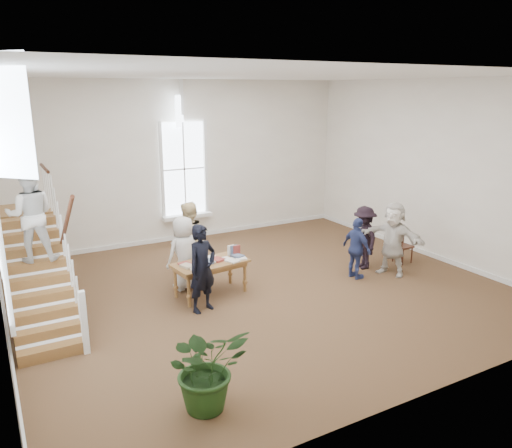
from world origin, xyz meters
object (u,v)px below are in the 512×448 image
library_table (211,265)px  police_officer (202,268)px  person_yellow (188,241)px  elderly_woman (184,253)px  floor_plant (207,367)px  woman_cluster_c (393,239)px  woman_cluster_a (357,248)px  woman_cluster_b (364,238)px  side_chair (401,242)px

library_table → police_officer: 0.82m
person_yellow → elderly_woman: bearing=23.3°
library_table → floor_plant: 3.92m
person_yellow → library_table: bearing=57.0°
police_officer → floor_plant: police_officer is taller
woman_cluster_c → floor_plant: size_ratio=1.42×
woman_cluster_a → person_yellow: bearing=57.8°
elderly_woman → woman_cluster_b: bearing=155.9°
person_yellow → woman_cluster_a: person_yellow is taller
library_table → woman_cluster_a: size_ratio=1.15×
library_table → woman_cluster_c: woman_cluster_c is taller
elderly_woman → woman_cluster_a: (3.67, -1.33, -0.10)m
elderly_woman → person_yellow: 0.59m
police_officer → person_yellow: size_ratio=0.97×
library_table → police_officer: (-0.45, -0.65, 0.22)m
woman_cluster_a → elderly_woman: bearing=66.4°
elderly_woman → person_yellow: person_yellow is taller
woman_cluster_a → library_table: bearing=73.9°
woman_cluster_a → side_chair: bearing=-82.3°
police_officer → library_table: bearing=36.6°
person_yellow → woman_cluster_a: bearing=115.7°
library_table → police_officer: size_ratio=0.94×
police_officer → floor_plant: 3.15m
police_officer → elderly_woman: size_ratio=1.08×
floor_plant → woman_cluster_a: bearing=29.8°
side_chair → woman_cluster_c: bearing=-149.0°
library_table → side_chair: side_chair is taller
library_table → woman_cluster_a: 3.40m
police_officer → floor_plant: size_ratio=1.43×
library_table → side_chair: (5.05, -0.38, -0.15)m
woman_cluster_a → police_officer: bearing=85.1°
floor_plant → woman_cluster_c: bearing=24.2°
police_officer → woman_cluster_a: (3.77, -0.08, -0.16)m
woman_cluster_b → elderly_woman: bearing=-86.3°
elderly_woman → woman_cluster_c: (4.57, -1.53, 0.06)m
police_officer → elderly_woman: 1.26m
elderly_woman → woman_cluster_c: 4.82m
library_table → elderly_woman: bearing=113.3°
floor_plant → police_officer: bearing=68.0°
library_table → woman_cluster_a: woman_cluster_a is taller
elderly_woman → woman_cluster_a: bearing=147.6°
police_officer → floor_plant: (-1.18, -2.91, -0.26)m
woman_cluster_a → floor_plant: size_ratio=1.17×
elderly_woman → woman_cluster_c: bearing=149.0°
person_yellow → woman_cluster_c: size_ratio=1.04×
elderly_woman → library_table: bearing=107.9°
woman_cluster_b → woman_cluster_c: 0.72m
woman_cluster_b → side_chair: bearing=100.3°
person_yellow → woman_cluster_a: (3.37, -1.83, -0.19)m
library_table → floor_plant: (-1.63, -3.56, -0.04)m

